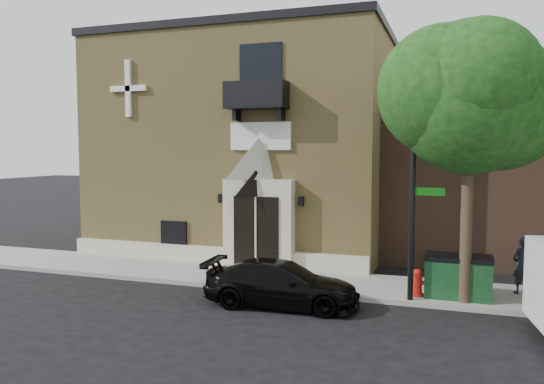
# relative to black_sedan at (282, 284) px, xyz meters

# --- Properties ---
(ground) EXTENTS (120.00, 120.00, 0.00)m
(ground) POSITION_rel_black_sedan_xyz_m (-1.11, 1.10, -0.64)
(ground) COLOR black
(ground) RESTS_ON ground
(sidewalk) EXTENTS (42.00, 3.00, 0.15)m
(sidewalk) POSITION_rel_black_sedan_xyz_m (-0.11, 2.60, -0.56)
(sidewalk) COLOR gray
(sidewalk) RESTS_ON ground
(church) EXTENTS (12.20, 11.01, 9.30)m
(church) POSITION_rel_black_sedan_xyz_m (-4.10, 9.05, 4.00)
(church) COLOR tan
(church) RESTS_ON ground
(street_tree_left) EXTENTS (4.97, 4.38, 7.77)m
(street_tree_left) POSITION_rel_black_sedan_xyz_m (4.91, 1.44, 5.23)
(street_tree_left) COLOR #38281C
(street_tree_left) RESTS_ON sidewalk
(black_sedan) EXTENTS (4.49, 2.02, 1.28)m
(black_sedan) POSITION_rel_black_sedan_xyz_m (0.00, 0.00, 0.00)
(black_sedan) COLOR black
(black_sedan) RESTS_ON ground
(street_sign) EXTENTS (0.95, 0.95, 6.00)m
(street_sign) POSITION_rel_black_sedan_xyz_m (3.45, 1.32, 2.53)
(street_sign) COLOR black
(street_sign) RESTS_ON sidewalk
(fire_hydrant) EXTENTS (0.46, 0.37, 0.81)m
(fire_hydrant) POSITION_rel_black_sedan_xyz_m (3.60, 1.74, -0.09)
(fire_hydrant) COLOR #AC150D
(fire_hydrant) RESTS_ON sidewalk
(dumpster) EXTENTS (1.89, 1.10, 1.22)m
(dumpster) POSITION_rel_black_sedan_xyz_m (4.72, 2.00, 0.13)
(dumpster) COLOR #0E3517
(dumpster) RESTS_ON sidewalk
(planter) EXTENTS (0.76, 0.69, 0.74)m
(planter) POSITION_rel_black_sedan_xyz_m (-1.51, 3.73, -0.12)
(planter) COLOR #4E622D
(planter) RESTS_ON sidewalk
(pedestrian_near) EXTENTS (0.74, 0.71, 1.71)m
(pedestrian_near) POSITION_rel_black_sedan_xyz_m (6.48, 3.05, 0.37)
(pedestrian_near) COLOR black
(pedestrian_near) RESTS_ON sidewalk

